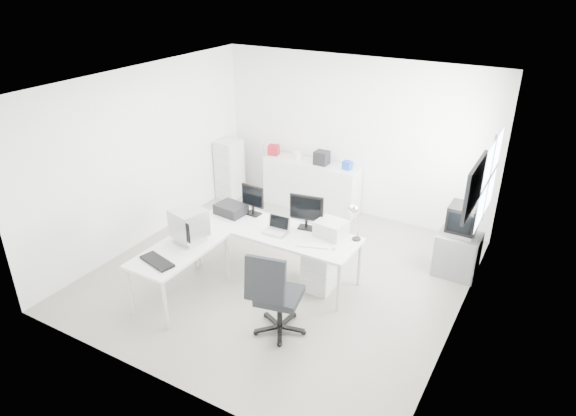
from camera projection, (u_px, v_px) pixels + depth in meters
The scene contains 30 objects.
floor at pixel (281, 274), 7.60m from camera, with size 5.00×5.00×0.01m, color #B0AE9E.
ceiling at pixel (280, 84), 6.38m from camera, with size 5.00×5.00×0.01m, color white.
back_wall at pixel (353, 138), 8.95m from camera, with size 5.00×0.02×2.80m, color white.
left_wall at pixel (145, 156), 8.11m from camera, with size 0.02×5.00×2.80m, color white.
right_wall at pixel (468, 230), 5.87m from camera, with size 0.02×5.00×2.80m, color white.
window at pixel (489, 179), 6.73m from camera, with size 0.02×1.20×1.10m, color white, non-canonical shape.
wall_picture at pixel (475, 187), 5.75m from camera, with size 0.04×0.90×0.60m, color black, non-canonical shape.
main_desk at pixel (276, 252), 7.43m from camera, with size 2.40×0.80×0.75m, color silver, non-canonical shape.
side_desk at pixel (181, 273), 6.95m from camera, with size 0.70×1.40×0.75m, color silver, non-canonical shape.
drawer_pedestal at pixel (321, 268), 7.18m from camera, with size 0.40×0.50×0.60m, color silver.
inkjet_printer at pixel (231, 209), 7.69m from camera, with size 0.43×0.33×0.15m, color black.
lcd_monitor_small at pixel (253, 200), 7.60m from camera, with size 0.38×0.22×0.48m, color black, non-canonical shape.
lcd_monitor_large at pixel (306, 212), 7.19m from camera, with size 0.49×0.19×0.50m, color black, non-canonical shape.
laptop at pixel (275, 226), 7.11m from camera, with size 0.36×0.38×0.24m, color #B7B7BA, non-canonical shape.
white_keyboard at pixel (312, 245), 6.85m from camera, with size 0.44×0.14×0.02m, color silver.
white_mouse at pixel (334, 248), 6.75m from camera, with size 0.05×0.05×0.05m, color silver.
laser_printer at pixel (331, 229), 7.05m from camera, with size 0.39×0.34×0.22m, color silver.
desk_lamp at pixel (357, 225), 6.91m from camera, with size 0.15×0.15×0.45m, color silver, non-canonical shape.
crt_monitor at pixel (189, 226), 6.88m from camera, with size 0.39×0.39×0.45m, color #B7B7BA, non-canonical shape.
black_keyboard at pixel (157, 261), 6.46m from camera, with size 0.50×0.20×0.03m, color black.
office_chair at pixel (279, 292), 6.20m from camera, with size 0.67×0.67×1.15m, color #232527, non-canonical shape.
tv_cabinet at pixel (457, 254), 7.48m from camera, with size 0.60×0.49×0.65m, color slate.
crt_tv at pixel (463, 221), 7.24m from camera, with size 0.50×0.48×0.45m, color black, non-canonical shape.
sideboard at pixel (311, 185), 9.46m from camera, with size 1.81×0.45×0.90m, color silver.
clutter_box_a at pixel (274, 150), 9.58m from camera, with size 0.19×0.17×0.19m, color maroon.
clutter_box_b at pixel (297, 156), 9.37m from camera, with size 0.14×0.12×0.14m, color silver.
clutter_box_c at pixel (322, 158), 9.12m from camera, with size 0.24×0.22×0.24m, color black.
clutter_box_d at pixel (347, 165), 8.92m from camera, with size 0.15×0.13×0.15m, color #1848AE.
clutter_bottle at pixel (261, 146), 9.74m from camera, with size 0.07×0.07×0.22m, color silver.
filing_cabinet at pixel (230, 169), 9.87m from camera, with size 0.39×0.47×1.13m, color silver.
Camera 1 is at (3.27, -5.52, 4.19)m, focal length 32.00 mm.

